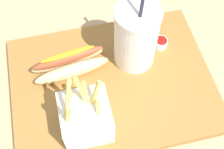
{
  "coord_description": "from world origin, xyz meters",
  "views": [
    {
      "loc": [
        -0.08,
        -0.32,
        0.61
      ],
      "look_at": [
        0.0,
        0.0,
        0.05
      ],
      "focal_mm": 49.69,
      "sensor_mm": 36.0,
      "label": 1
    }
  ],
  "objects_px": {
    "ketchup_cup_1": "(161,43)",
    "soda_cup": "(136,37)",
    "fries_basket": "(86,118)",
    "hot_dog_1": "(70,63)"
  },
  "relations": [
    {
      "from": "soda_cup",
      "to": "hot_dog_1",
      "type": "bearing_deg",
      "value": 179.58
    },
    {
      "from": "soda_cup",
      "to": "fries_basket",
      "type": "xyz_separation_m",
      "value": [
        -0.13,
        -0.14,
        -0.03
      ]
    },
    {
      "from": "soda_cup",
      "to": "ketchup_cup_1",
      "type": "xyz_separation_m",
      "value": [
        0.07,
        0.02,
        -0.06
      ]
    },
    {
      "from": "fries_basket",
      "to": "ketchup_cup_1",
      "type": "relative_size",
      "value": 4.94
    },
    {
      "from": "soda_cup",
      "to": "fries_basket",
      "type": "height_order",
      "value": "soda_cup"
    },
    {
      "from": "soda_cup",
      "to": "fries_basket",
      "type": "bearing_deg",
      "value": -134.1
    },
    {
      "from": "soda_cup",
      "to": "ketchup_cup_1",
      "type": "bearing_deg",
      "value": 14.17
    },
    {
      "from": "fries_basket",
      "to": "ketchup_cup_1",
      "type": "xyz_separation_m",
      "value": [
        0.2,
        0.16,
        -0.03
      ]
    },
    {
      "from": "ketchup_cup_1",
      "to": "soda_cup",
      "type": "bearing_deg",
      "value": -165.83
    },
    {
      "from": "fries_basket",
      "to": "ketchup_cup_1",
      "type": "distance_m",
      "value": 0.26
    }
  ]
}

